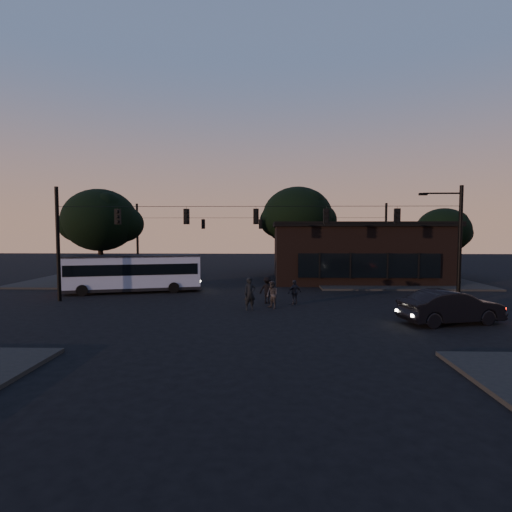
{
  "coord_description": "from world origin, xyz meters",
  "views": [
    {
      "loc": [
        0.75,
        -21.75,
        4.61
      ],
      "look_at": [
        0.0,
        4.0,
        3.0
      ],
      "focal_mm": 28.0,
      "sensor_mm": 36.0,
      "label": 1
    }
  ],
  "objects_px": {
    "building": "(355,251)",
    "pedestrian_c": "(295,292)",
    "car": "(451,307)",
    "bus": "(134,272)",
    "pedestrian_a": "(250,294)",
    "pedestrian_d": "(268,290)",
    "pedestrian_b": "(272,295)"
  },
  "relations": [
    {
      "from": "pedestrian_a",
      "to": "pedestrian_b",
      "type": "height_order",
      "value": "pedestrian_a"
    },
    {
      "from": "building",
      "to": "car",
      "type": "xyz_separation_m",
      "value": [
        0.89,
        -17.78,
        -1.87
      ]
    },
    {
      "from": "pedestrian_a",
      "to": "pedestrian_b",
      "type": "xyz_separation_m",
      "value": [
        1.31,
        0.5,
        -0.13
      ]
    },
    {
      "from": "car",
      "to": "pedestrian_a",
      "type": "height_order",
      "value": "pedestrian_a"
    },
    {
      "from": "bus",
      "to": "car",
      "type": "xyz_separation_m",
      "value": [
        19.25,
        -9.7,
        -0.73
      ]
    },
    {
      "from": "bus",
      "to": "pedestrian_b",
      "type": "bearing_deg",
      "value": -44.36
    },
    {
      "from": "pedestrian_d",
      "to": "pedestrian_c",
      "type": "bearing_deg",
      "value": -169.63
    },
    {
      "from": "building",
      "to": "pedestrian_c",
      "type": "relative_size",
      "value": 9.89
    },
    {
      "from": "pedestrian_b",
      "to": "pedestrian_c",
      "type": "height_order",
      "value": "pedestrian_b"
    },
    {
      "from": "bus",
      "to": "pedestrian_d",
      "type": "bearing_deg",
      "value": -37.64
    },
    {
      "from": "pedestrian_b",
      "to": "pedestrian_d",
      "type": "bearing_deg",
      "value": 151.54
    },
    {
      "from": "building",
      "to": "pedestrian_d",
      "type": "distance_m",
      "value": 15.07
    },
    {
      "from": "pedestrian_b",
      "to": "pedestrian_c",
      "type": "distance_m",
      "value": 1.91
    },
    {
      "from": "car",
      "to": "pedestrian_d",
      "type": "xyz_separation_m",
      "value": [
        -9.14,
        5.31,
        0.03
      ]
    },
    {
      "from": "pedestrian_a",
      "to": "pedestrian_d",
      "type": "height_order",
      "value": "pedestrian_a"
    },
    {
      "from": "car",
      "to": "pedestrian_d",
      "type": "distance_m",
      "value": 10.57
    },
    {
      "from": "pedestrian_d",
      "to": "bus",
      "type": "bearing_deg",
      "value": -0.35
    },
    {
      "from": "car",
      "to": "building",
      "type": "bearing_deg",
      "value": -11.34
    },
    {
      "from": "building",
      "to": "pedestrian_b",
      "type": "height_order",
      "value": "building"
    },
    {
      "from": "pedestrian_b",
      "to": "pedestrian_c",
      "type": "xyz_separation_m",
      "value": [
        1.42,
        1.27,
        -0.05
      ]
    },
    {
      "from": "bus",
      "to": "pedestrian_a",
      "type": "height_order",
      "value": "bus"
    },
    {
      "from": "bus",
      "to": "pedestrian_d",
      "type": "relative_size",
      "value": 5.86
    },
    {
      "from": "building",
      "to": "car",
      "type": "relative_size",
      "value": 3.02
    },
    {
      "from": "pedestrian_b",
      "to": "pedestrian_d",
      "type": "xyz_separation_m",
      "value": [
        -0.28,
        1.66,
        0.05
      ]
    },
    {
      "from": "bus",
      "to": "pedestrian_b",
      "type": "distance_m",
      "value": 12.04
    },
    {
      "from": "car",
      "to": "pedestrian_c",
      "type": "relative_size",
      "value": 3.27
    },
    {
      "from": "building",
      "to": "bus",
      "type": "xyz_separation_m",
      "value": [
        -18.36,
        -8.08,
        -1.14
      ]
    },
    {
      "from": "pedestrian_c",
      "to": "pedestrian_d",
      "type": "height_order",
      "value": "pedestrian_d"
    },
    {
      "from": "pedestrian_c",
      "to": "pedestrian_d",
      "type": "relative_size",
      "value": 0.9
    },
    {
      "from": "pedestrian_d",
      "to": "car",
      "type": "bearing_deg",
      "value": 172.98
    },
    {
      "from": "pedestrian_a",
      "to": "pedestrian_c",
      "type": "relative_size",
      "value": 1.22
    },
    {
      "from": "car",
      "to": "pedestrian_c",
      "type": "distance_m",
      "value": 8.92
    }
  ]
}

